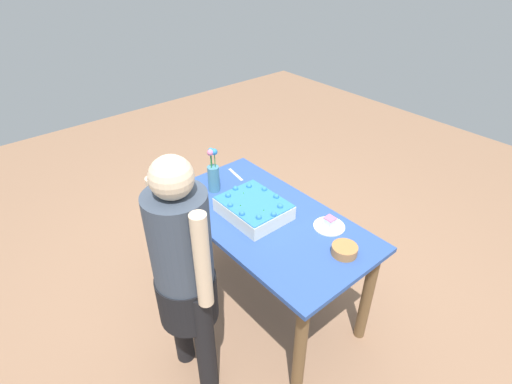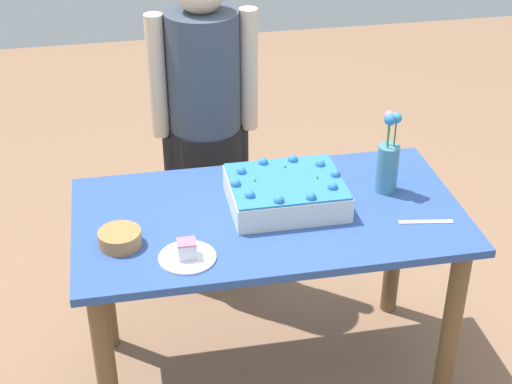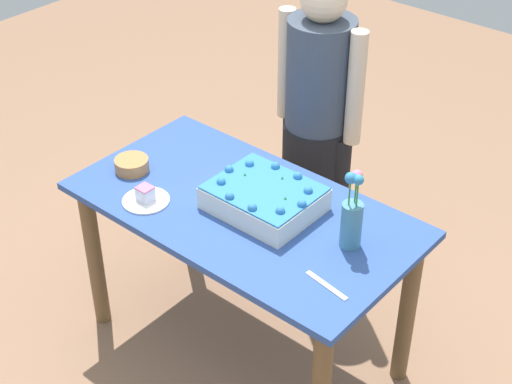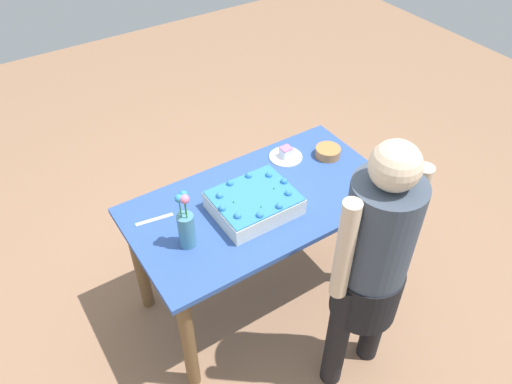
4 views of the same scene
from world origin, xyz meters
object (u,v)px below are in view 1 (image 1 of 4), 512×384
person_standing (184,269)px  serving_plate_with_slice (329,224)px  sheet_cake (254,208)px  cake_knife (236,175)px  fruit_bowl (344,250)px  flower_vase (213,175)px

person_standing → serving_plate_with_slice: bearing=-11.4°
sheet_cake → cake_knife: bearing=-24.8°
cake_knife → person_standing: person_standing is taller
fruit_bowl → person_standing: size_ratio=0.10×
flower_vase → person_standing: (-0.59, 0.60, -0.04)m
fruit_bowl → person_standing: bearing=63.3°
fruit_bowl → person_standing: (0.39, 0.78, 0.06)m
serving_plate_with_slice → person_standing: 0.92m
sheet_cake → person_standing: bearing=108.3°
sheet_cake → flower_vase: size_ratio=1.28×
flower_vase → person_standing: 0.85m
sheet_cake → fruit_bowl: (-0.60, -0.15, -0.03)m
sheet_cake → cake_knife: (0.45, -0.21, -0.05)m
serving_plate_with_slice → fruit_bowl: bearing=150.6°
flower_vase → fruit_bowl: flower_vase is taller
serving_plate_with_slice → flower_vase: (0.78, 0.29, 0.11)m
sheet_cake → serving_plate_with_slice: bearing=-145.5°
serving_plate_with_slice → cake_knife: (0.84, 0.06, -0.02)m
fruit_bowl → sheet_cake: bearing=13.9°
sheet_cake → serving_plate_with_slice: 0.47m
cake_knife → flower_vase: 0.28m
serving_plate_with_slice → flower_vase: flower_vase is taller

